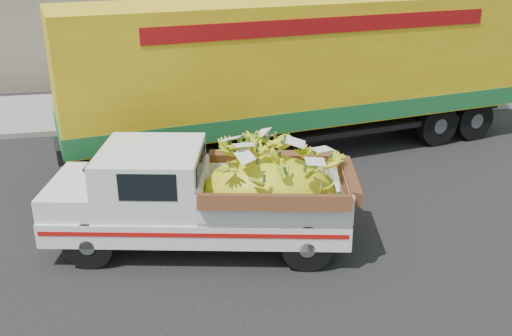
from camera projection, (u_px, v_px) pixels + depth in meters
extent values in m
plane|color=black|center=(232.00, 236.00, 10.61)|extent=(100.00, 100.00, 0.00)
cube|color=gray|center=(197.00, 124.00, 16.66)|extent=(60.00, 0.25, 0.15)
cube|color=gray|center=(190.00, 105.00, 18.57)|extent=(60.00, 4.00, 0.14)
cylinder|color=black|center=(89.00, 244.00, 9.50)|extent=(0.87, 0.42, 0.84)
cylinder|color=black|center=(113.00, 202.00, 10.99)|extent=(0.87, 0.42, 0.84)
cylinder|color=black|center=(307.00, 247.00, 9.42)|extent=(0.87, 0.42, 0.84)
cylinder|color=black|center=(302.00, 204.00, 10.91)|extent=(0.87, 0.42, 0.84)
cube|color=silver|center=(199.00, 213.00, 10.13)|extent=(5.46, 2.94, 0.43)
cube|color=#A50F0C|center=(193.00, 235.00, 9.24)|extent=(4.96, 1.10, 0.08)
cube|color=silver|center=(58.00, 217.00, 10.23)|extent=(0.50, 1.82, 0.15)
cube|color=silver|center=(78.00, 191.00, 10.02)|extent=(1.29, 1.92, 0.40)
cube|color=silver|center=(152.00, 176.00, 9.88)|extent=(2.05, 2.12, 0.99)
cube|color=black|center=(147.00, 188.00, 8.97)|extent=(0.92, 0.21, 0.46)
cube|color=silver|center=(274.00, 188.00, 9.92)|extent=(2.88, 2.37, 0.56)
ellipsoid|color=yellow|center=(268.00, 194.00, 9.96)|extent=(2.56, 1.95, 1.41)
cylinder|color=black|center=(473.00, 120.00, 15.45)|extent=(1.14, 0.52, 1.10)
cylinder|color=black|center=(427.00, 101.00, 17.17)|extent=(1.14, 0.52, 1.10)
cylinder|color=black|center=(437.00, 125.00, 15.04)|extent=(1.14, 0.52, 1.10)
cylinder|color=black|center=(393.00, 105.00, 16.76)|extent=(1.14, 0.52, 1.10)
cylinder|color=black|center=(133.00, 167.00, 12.29)|extent=(1.14, 0.52, 1.10)
cylinder|color=black|center=(118.00, 139.00, 14.01)|extent=(1.14, 0.52, 1.10)
cube|color=black|center=(301.00, 121.00, 14.61)|extent=(11.98, 3.21, 0.36)
cube|color=gold|center=(303.00, 59.00, 14.00)|extent=(12.02, 4.64, 2.84)
cube|color=#1B602D|center=(302.00, 105.00, 14.44)|extent=(12.08, 4.67, 0.45)
cube|color=maroon|center=(330.00, 25.00, 12.55)|extent=(8.26, 1.58, 0.35)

